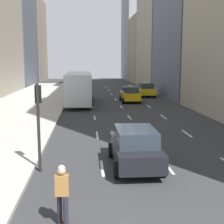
{
  "coord_description": "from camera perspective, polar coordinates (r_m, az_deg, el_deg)",
  "views": [
    {
      "loc": [
        -0.81,
        -4.57,
        4.42
      ],
      "look_at": [
        0.68,
        13.72,
        1.47
      ],
      "focal_mm": 50.0,
      "sensor_mm": 36.0,
      "label": 1
    }
  ],
  "objects": [
    {
      "name": "taxi_second",
      "position": [
        40.59,
        6.18,
        4.08
      ],
      "size": [
        2.02,
        4.4,
        1.87
      ],
      "color": "yellow",
      "rests_on": "ground"
    },
    {
      "name": "lane_markings",
      "position": [
        28.13,
        2.36,
        0.1
      ],
      "size": [
        5.72,
        56.0,
        0.01
      ],
      "color": "white",
      "rests_on": "ground"
    },
    {
      "name": "sedan_black_near",
      "position": [
        13.35,
        4.2,
        -6.35
      ],
      "size": [
        2.02,
        4.46,
        1.69
      ],
      "color": "black",
      "rests_on": "ground"
    },
    {
      "name": "skateboarder",
      "position": [
        8.7,
        -9.1,
        -14.42
      ],
      "size": [
        0.36,
        0.8,
        1.75
      ],
      "color": "brown",
      "rests_on": "ground"
    },
    {
      "name": "traffic_light_pole",
      "position": [
        12.8,
        -13.32,
        -0.15
      ],
      "size": [
        0.24,
        0.42,
        3.6
      ],
      "color": "black",
      "rests_on": "ground"
    },
    {
      "name": "city_bus",
      "position": [
        33.77,
        -6.03,
        4.62
      ],
      "size": [
        2.8,
        11.61,
        3.25
      ],
      "color": "silver",
      "rests_on": "ground"
    },
    {
      "name": "taxi_lead",
      "position": [
        34.82,
        3.31,
        3.29
      ],
      "size": [
        2.02,
        4.4,
        1.87
      ],
      "color": "yellow",
      "rests_on": "ground"
    },
    {
      "name": "sidewalk_left",
      "position": [
        32.46,
        -15.61,
        1.11
      ],
      "size": [
        8.0,
        66.0,
        0.15
      ],
      "primitive_type": "cube",
      "color": "#ADAAA3",
      "rests_on": "ground"
    }
  ]
}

